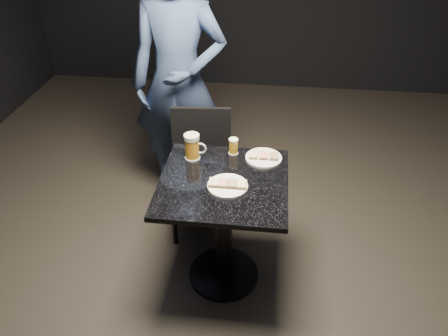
{
  "coord_description": "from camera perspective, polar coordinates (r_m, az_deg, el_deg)",
  "views": [
    {
      "loc": [
        0.23,
        -1.9,
        2.16
      ],
      "look_at": [
        0.0,
        0.02,
        0.82
      ],
      "focal_mm": 35.0,
      "sensor_mm": 36.0,
      "label": 1
    }
  ],
  "objects": [
    {
      "name": "floor",
      "position": [
        2.88,
        -0.05,
        -13.76
      ],
      "size": [
        6.0,
        6.0,
        0.0
      ],
      "primitive_type": "plane",
      "color": "black",
      "rests_on": "ground"
    },
    {
      "name": "plate_large",
      "position": [
        2.32,
        0.48,
        -2.37
      ],
      "size": [
        0.22,
        0.22,
        0.01
      ],
      "primitive_type": "cylinder",
      "color": "white",
      "rests_on": "table"
    },
    {
      "name": "plate_small",
      "position": [
        2.56,
        5.19,
        1.31
      ],
      "size": [
        0.21,
        0.21,
        0.01
      ],
      "primitive_type": "cylinder",
      "color": "white",
      "rests_on": "table"
    },
    {
      "name": "patron",
      "position": [
        3.1,
        -5.9,
        11.03
      ],
      "size": [
        0.68,
        0.45,
        1.84
      ],
      "primitive_type": "imported",
      "rotation": [
        0.0,
        0.0,
        -0.01
      ],
      "color": "navy",
      "rests_on": "floor"
    },
    {
      "name": "table",
      "position": [
        2.53,
        -0.05,
        -6.09
      ],
      "size": [
        0.7,
        0.7,
        0.75
      ],
      "color": "black",
      "rests_on": "floor"
    },
    {
      "name": "beer_mug",
      "position": [
        2.52,
        -4.13,
        2.79
      ],
      "size": [
        0.13,
        0.09,
        0.16
      ],
      "color": "silver",
      "rests_on": "table"
    },
    {
      "name": "beer_tumbler",
      "position": [
        2.58,
        1.24,
        2.86
      ],
      "size": [
        0.06,
        0.06,
        0.1
      ],
      "color": "silver",
      "rests_on": "table"
    },
    {
      "name": "chair",
      "position": [
        2.95,
        -3.06,
        0.41
      ],
      "size": [
        0.43,
        0.43,
        0.87
      ],
      "color": "black",
      "rests_on": "floor"
    },
    {
      "name": "canapes_on_plate_large",
      "position": [
        2.32,
        0.48,
        -2.05
      ],
      "size": [
        0.2,
        0.07,
        0.02
      ],
      "color": "#4C3521",
      "rests_on": "plate_large"
    },
    {
      "name": "canapes_on_plate_small",
      "position": [
        2.55,
        5.21,
        1.61
      ],
      "size": [
        0.17,
        0.07,
        0.02
      ],
      "color": "#4C3521",
      "rests_on": "plate_small"
    }
  ]
}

